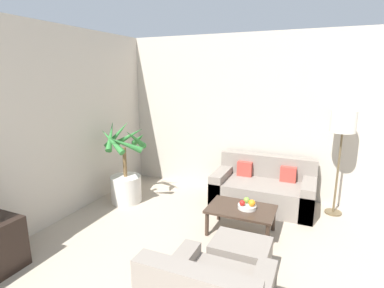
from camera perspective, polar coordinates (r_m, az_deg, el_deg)
The scene contains 10 objects.
wall_back at distance 5.07m, azimuth 21.11°, elevation 4.43°, with size 7.82×0.06×2.70m.
potted_palm at distance 4.97m, azimuth -12.53°, elevation -5.87°, with size 0.73×0.80×1.33m.
sofa_loveseat at distance 4.92m, azimuth 13.40°, elevation -8.45°, with size 1.54×0.81×0.75m.
floor_lamp at distance 4.72m, azimuth 26.82°, elevation 3.00°, with size 0.34×0.34×1.55m.
coffee_table at distance 4.04m, azimuth 9.35°, elevation -12.54°, with size 0.86×0.57×0.35m.
fruit_bowl at distance 4.01m, azimuth 10.44°, elevation -11.66°, with size 0.24×0.24×0.05m.
apple_red at distance 3.95m, azimuth 9.55°, elevation -11.03°, with size 0.07×0.07×0.07m.
apple_green at distance 4.04m, azimuth 10.37°, elevation -10.47°, with size 0.08×0.08×0.08m.
orange_fruit at distance 3.95m, azimuth 11.33°, elevation -10.96°, with size 0.09×0.09×0.09m.
ottoman at distance 3.33m, azimuth 9.19°, elevation -20.72°, with size 0.58×0.44×0.39m.
Camera 1 is at (0.19, 0.87, 2.04)m, focal length 28.00 mm.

